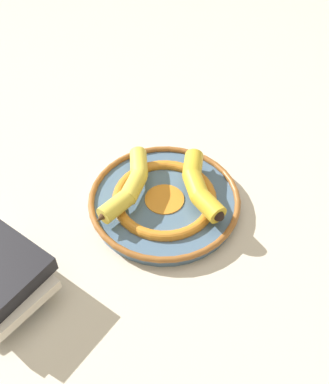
# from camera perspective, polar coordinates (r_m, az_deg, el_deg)

# --- Properties ---
(ground_plane) EXTENTS (2.80, 2.80, 0.00)m
(ground_plane) POSITION_cam_1_polar(r_m,az_deg,el_deg) (0.93, -1.79, -1.69)
(ground_plane) COLOR beige
(decorative_bowl) EXTENTS (0.31, 0.31, 0.03)m
(decorative_bowl) POSITION_cam_1_polar(r_m,az_deg,el_deg) (0.92, 0.00, -0.95)
(decorative_bowl) COLOR slate
(decorative_bowl) RESTS_ON ground_plane
(banana_a) EXTENTS (0.10, 0.21, 0.04)m
(banana_a) POSITION_cam_1_polar(r_m,az_deg,el_deg) (0.90, -4.51, 0.77)
(banana_a) COLOR yellow
(banana_a) RESTS_ON decorative_bowl
(banana_b) EXTENTS (0.09, 0.19, 0.04)m
(banana_b) POSITION_cam_1_polar(r_m,az_deg,el_deg) (0.90, 4.29, 1.06)
(banana_b) COLOR gold
(banana_b) RESTS_ON decorative_bowl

